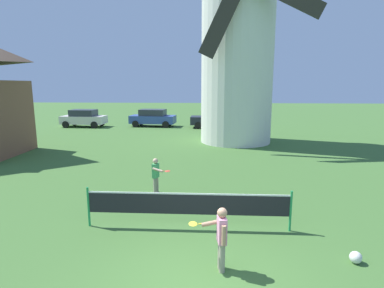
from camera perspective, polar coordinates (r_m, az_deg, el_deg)
The scene contains 9 objects.
ground_plane at distance 6.67m, azimuth 1.37°, elevation -23.90°, with size 120.00×120.00×0.00m, color #3D662D.
windmill at distance 21.16m, azimuth 8.34°, elevation 18.59°, with size 8.94×5.33×14.13m.
tennis_net at distance 8.42m, azimuth -0.78°, elevation -10.88°, with size 5.43×0.06×1.10m.
player_near at distance 6.66m, azimuth 5.24°, elevation -16.25°, with size 0.80×0.45×1.37m.
player_far at distance 11.11m, azimuth -6.53°, elevation -5.38°, with size 0.70×0.68×1.26m.
stray_ball at distance 7.99m, azimuth 27.66°, elevation -17.82°, with size 0.26×0.26×0.26m, color silver.
parked_car_cream at distance 30.04m, azimuth -19.11°, elevation 4.50°, with size 3.94×2.03×1.56m.
parked_car_blue at distance 28.95m, azimuth -7.14°, elevation 4.80°, with size 4.21×2.18×1.56m.
parked_car_black at distance 27.90m, azimuth 4.23°, elevation 4.63°, with size 4.35×1.95×1.56m.
Camera 1 is at (0.16, -5.48, 3.80)m, focal length 29.29 mm.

